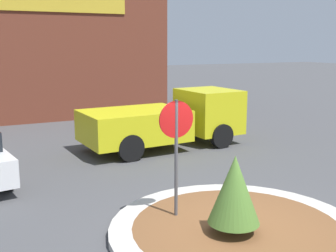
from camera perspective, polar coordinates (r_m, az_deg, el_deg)
name	(u,v)px	position (r m, az deg, el deg)	size (l,w,h in m)	color
ground_plane	(237,233)	(8.57, 9.31, -14.15)	(120.00, 120.00, 0.00)	#474749
traffic_island	(237,230)	(8.54, 9.33, -13.70)	(4.99, 4.99, 0.15)	#BCB7AD
stop_sign	(176,138)	(8.40, 1.12, -1.64)	(0.75, 0.07, 2.55)	#4C4C51
island_shrub	(234,189)	(7.91, 8.99, -8.48)	(0.97, 0.97, 1.49)	brown
utility_truck	(168,119)	(14.91, 0.01, 0.89)	(5.83, 2.65, 1.97)	gold
storefront_building	(3,53)	(23.04, -21.49, 9.13)	(15.54, 6.07, 6.32)	brown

